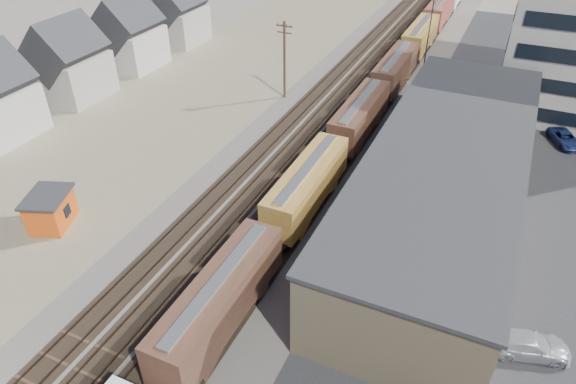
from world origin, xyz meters
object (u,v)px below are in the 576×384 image
at_px(utility_pole_north, 284,59).
at_px(parked_car_silver, 528,345).
at_px(freight_train, 379,90).
at_px(maintenance_shed, 50,210).
at_px(parked_car_blue, 565,139).

height_order(utility_pole_north, parked_car_silver, utility_pole_north).
bearing_deg(parked_car_silver, freight_train, 16.27).
relative_size(freight_train, maintenance_shed, 23.01).
height_order(utility_pole_north, maintenance_shed, utility_pole_north).
relative_size(utility_pole_north, parked_car_silver, 1.82).
xyz_separation_m(freight_train, utility_pole_north, (-12.30, -1.04, 2.50)).
bearing_deg(utility_pole_north, freight_train, 4.81).
height_order(parked_car_silver, parked_car_blue, parked_car_silver).
bearing_deg(maintenance_shed, parked_car_silver, 3.78).
xyz_separation_m(parked_car_silver, parked_car_blue, (1.94, 31.96, -0.10)).
bearing_deg(parked_car_blue, maintenance_shed, -166.87).
bearing_deg(utility_pole_north, maintenance_shed, -102.52).
distance_m(maintenance_shed, parked_car_blue, 53.74).
height_order(maintenance_shed, parked_car_silver, maintenance_shed).
distance_m(freight_train, parked_car_blue, 21.62).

